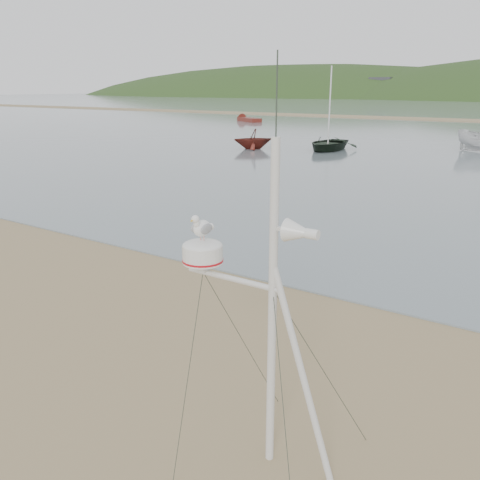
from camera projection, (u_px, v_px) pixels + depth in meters
The scene contains 5 objects.
ground at pixel (113, 340), 9.28m from camera, with size 560.00×560.00×0.00m, color olive.
mast_rig at pixel (265, 376), 5.99m from camera, with size 2.12×2.27×4.79m.
boat_dark at pixel (329, 117), 35.98m from camera, with size 3.31×0.96×4.63m, color black.
boat_red at pixel (253, 130), 37.08m from camera, with size 2.39×1.46×2.77m, color #591C14.
dinghy_red_far at pixel (244, 119), 68.03m from camera, with size 5.71×4.02×1.40m.
Camera 1 is at (6.57, -5.66, 4.43)m, focal length 38.00 mm.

